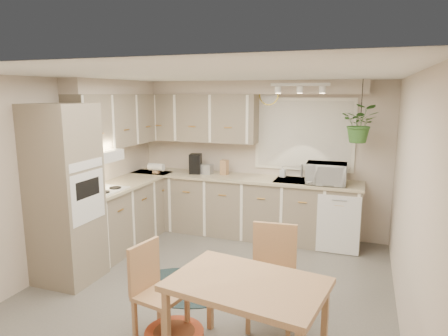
{
  "coord_description": "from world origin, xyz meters",
  "views": [
    {
      "loc": [
        1.59,
        -4.0,
        2.21
      ],
      "look_at": [
        -0.04,
        0.55,
        1.31
      ],
      "focal_mm": 32.0,
      "sensor_mm": 36.0,
      "label": 1
    }
  ],
  "objects_px": {
    "chair_back": "(271,279)",
    "microwave": "(326,171)",
    "braided_rug": "(185,286)",
    "chair_left": "(161,293)",
    "dining_table": "(247,325)"
  },
  "relations": [
    {
      "from": "chair_back",
      "to": "microwave",
      "type": "height_order",
      "value": "microwave"
    },
    {
      "from": "chair_back",
      "to": "braided_rug",
      "type": "xyz_separation_m",
      "value": [
        -1.11,
        0.43,
        -0.48
      ]
    },
    {
      "from": "dining_table",
      "to": "chair_left",
      "type": "bearing_deg",
      "value": 170.81
    },
    {
      "from": "braided_rug",
      "to": "microwave",
      "type": "relative_size",
      "value": 2.33
    },
    {
      "from": "dining_table",
      "to": "chair_back",
      "type": "xyz_separation_m",
      "value": [
        0.05,
        0.66,
        0.11
      ]
    },
    {
      "from": "dining_table",
      "to": "microwave",
      "type": "height_order",
      "value": "microwave"
    },
    {
      "from": "chair_back",
      "to": "braided_rug",
      "type": "distance_m",
      "value": 1.28
    },
    {
      "from": "braided_rug",
      "to": "chair_left",
      "type": "bearing_deg",
      "value": -77.24
    },
    {
      "from": "chair_back",
      "to": "chair_left",
      "type": "bearing_deg",
      "value": 24.85
    },
    {
      "from": "dining_table",
      "to": "braided_rug",
      "type": "distance_m",
      "value": 1.57
    },
    {
      "from": "dining_table",
      "to": "chair_left",
      "type": "xyz_separation_m",
      "value": [
        -0.85,
        0.14,
        0.06
      ]
    },
    {
      "from": "dining_table",
      "to": "microwave",
      "type": "relative_size",
      "value": 2.16
    },
    {
      "from": "microwave",
      "to": "chair_back",
      "type": "bearing_deg",
      "value": -98.81
    },
    {
      "from": "braided_rug",
      "to": "microwave",
      "type": "xyz_separation_m",
      "value": [
        1.37,
        1.8,
        1.12
      ]
    },
    {
      "from": "dining_table",
      "to": "braided_rug",
      "type": "relative_size",
      "value": 0.93
    }
  ]
}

